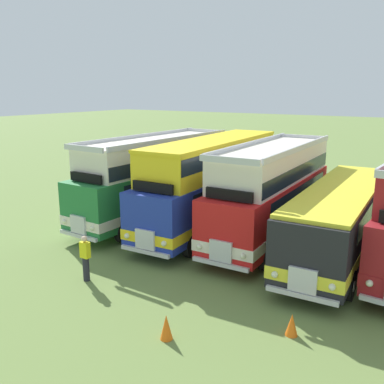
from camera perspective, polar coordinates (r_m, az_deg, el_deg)
ground_plane at (r=19.58m, az=19.02°, el=-7.79°), size 200.00×200.00×0.00m
bus_first_in_row at (r=22.97m, az=-4.70°, el=2.16°), size 2.80×11.01×4.52m
bus_second_in_row at (r=21.52m, az=2.83°, el=1.73°), size 3.14×11.68×4.49m
bus_third_in_row at (r=20.05m, az=10.71°, el=0.28°), size 2.92×10.37×4.52m
bus_fourth_in_row at (r=18.86m, az=19.28°, el=-2.98°), size 3.11×11.25×2.99m
cone_near_end at (r=12.59m, az=-3.45°, el=-17.58°), size 0.36×0.36×0.74m
cone_mid_row at (r=13.07m, az=13.20°, el=-16.88°), size 0.36×0.36×0.66m
marshal_person at (r=16.23m, az=-14.05°, el=-8.54°), size 0.36×0.24×1.73m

